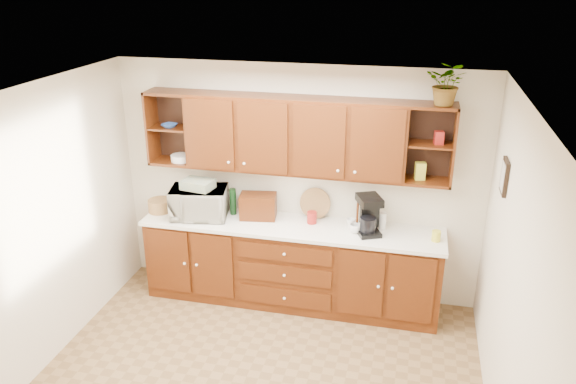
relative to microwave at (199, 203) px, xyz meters
The scene contains 25 objects.
ceiling 2.30m from the microwave, 54.04° to the right, with size 4.00×4.00×0.00m, color white.
back_wall 1.10m from the microwave, 17.98° to the left, with size 4.00×4.00×0.00m, color beige.
left_wall 1.73m from the microwave, 124.47° to the right, with size 3.50×3.50×0.00m, color beige.
right_wall 3.35m from the microwave, 25.08° to the right, with size 3.50×3.50×0.00m, color beige.
base_cabinets 1.22m from the microwave, ahead, with size 3.20×0.60×0.90m, color #371506.
countertop 1.04m from the microwave, ahead, with size 3.24×0.64×0.04m, color white.
upper_cabinets 1.31m from the microwave, ahead, with size 3.20×0.33×0.80m.
undercabinet_light 1.10m from the microwave, ahead, with size 0.40×0.05×0.03m, color white.
framed_picture 3.14m from the microwave, ahead, with size 0.03×0.24×0.30m, color black.
wicker_basket 0.50m from the microwave, behind, with size 0.25×0.25×0.14m, color olive.
microwave is the anchor object (origin of this frame).
towel_stack 0.22m from the microwave, ahead, with size 0.32×0.24×0.10m, color tan.
wine_bottle 0.37m from the microwave, 25.03° to the left, with size 0.07×0.07×0.30m, color black.
woven_tray 1.28m from the microwave, 12.44° to the left, with size 0.34×0.34×0.02m, color olive.
bread_box 0.65m from the microwave, 11.22° to the left, with size 0.39×0.24×0.27m, color #371506.
mug_tree 1.73m from the microwave, ahead, with size 0.30×0.29×0.32m.
canister_red 1.25m from the microwave, ahead, with size 0.10×0.10×0.13m, color maroon.
canister_white 1.99m from the microwave, ahead, with size 0.07×0.07×0.19m, color white.
canister_yellow 2.53m from the microwave, ahead, with size 0.09×0.09×0.11m, color gold.
coffee_maker 1.85m from the microwave, ahead, with size 0.32×0.35×0.41m.
bowl_stack 0.89m from the microwave, 158.88° to the left, with size 0.16×0.16×0.04m, color #294E98.
plate_stack 0.53m from the microwave, 147.86° to the left, with size 0.22×0.22×0.07m, color white.
pantry_box_yellow 2.38m from the microwave, ahead, with size 0.10×0.08×0.18m, color gold.
pantry_box_red 2.62m from the microwave, ahead, with size 0.09×0.07×0.13m, color maroon.
potted_plant 2.86m from the microwave, ahead, with size 0.37×0.32×0.41m, color #999999.
Camera 1 is at (1.21, -3.86, 3.50)m, focal length 35.00 mm.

